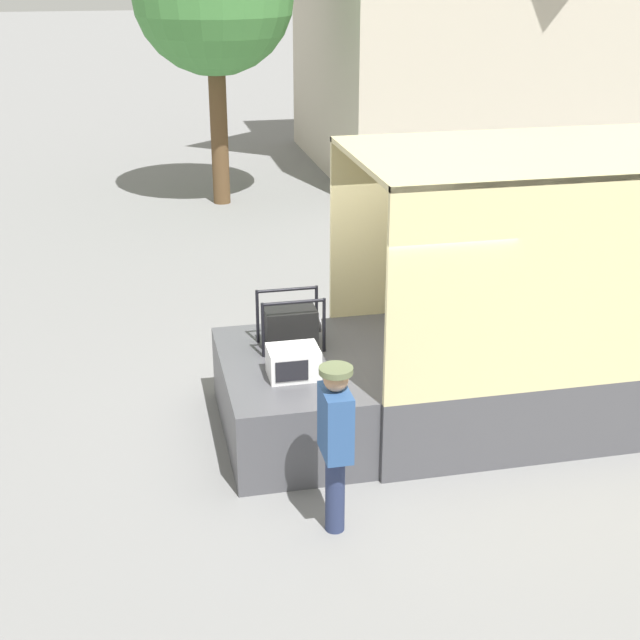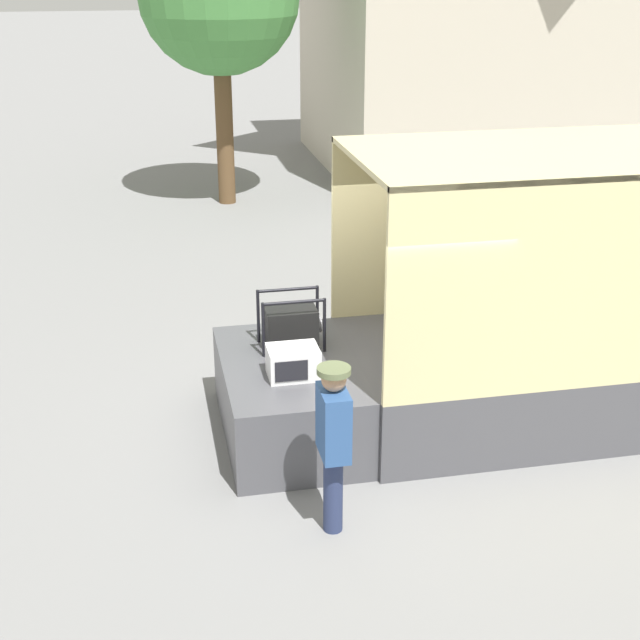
% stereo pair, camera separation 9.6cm
% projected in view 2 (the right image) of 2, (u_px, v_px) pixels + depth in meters
% --- Properties ---
extents(ground_plane, '(160.00, 160.00, 0.00)m').
position_uv_depth(ground_plane, '(353.00, 427.00, 10.04)').
color(ground_plane, gray).
extents(tailgate_deck, '(1.44, 2.27, 0.87)m').
position_uv_depth(tailgate_deck, '(290.00, 398.00, 9.74)').
color(tailgate_deck, '#4C4C51').
rests_on(tailgate_deck, ground).
extents(microwave, '(0.53, 0.41, 0.32)m').
position_uv_depth(microwave, '(293.00, 362.00, 9.20)').
color(microwave, white).
rests_on(microwave, tailgate_deck).
extents(portable_generator, '(0.71, 0.43, 0.63)m').
position_uv_depth(portable_generator, '(293.00, 327.00, 9.87)').
color(portable_generator, black).
rests_on(portable_generator, tailgate_deck).
extents(worker_person, '(0.30, 0.44, 1.66)m').
position_uv_depth(worker_person, '(333.00, 433.00, 7.88)').
color(worker_person, navy).
rests_on(worker_person, ground).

